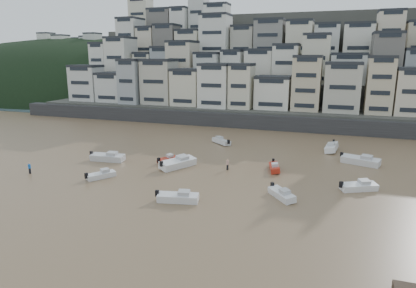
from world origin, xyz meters
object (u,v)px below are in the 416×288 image
at_px(person_blue, 30,168).
at_px(person_pink, 228,164).
at_px(boat_g, 361,159).
at_px(boat_e, 274,166).
at_px(boat_i, 332,146).
at_px(boat_b, 282,193).
at_px(boat_f, 167,159).
at_px(boat_d, 359,185).
at_px(boat_h, 221,140).
at_px(boat_a, 178,196).
at_px(boat_j, 101,174).
at_px(boat_c, 178,162).
at_px(boat_k, 107,156).

bearing_deg(person_blue, person_pink, 22.59).
bearing_deg(boat_g, person_pink, -135.12).
bearing_deg(boat_g, boat_e, -130.00).
height_order(boat_i, person_blue, boat_i).
bearing_deg(boat_e, person_blue, -82.86).
xyz_separation_m(boat_b, boat_f, (-20.62, 10.14, -0.12)).
relative_size(boat_e, boat_f, 1.16).
bearing_deg(person_blue, boat_d, 10.17).
bearing_deg(boat_h, boat_a, 136.56).
distance_m(boat_a, boat_i, 36.77).
bearing_deg(person_blue, boat_f, 35.92).
bearing_deg(boat_d, boat_b, -174.08).
distance_m(boat_j, person_pink, 19.31).
relative_size(boat_i, person_blue, 3.67).
xyz_separation_m(boat_b, boat_e, (-2.71, 11.29, -0.04)).
xyz_separation_m(boat_a, boat_c, (-5.72, 13.20, 0.19)).
xyz_separation_m(boat_h, person_pink, (6.00, -16.42, 0.15)).
distance_m(boat_d, boat_g, 13.12).
bearing_deg(boat_b, boat_k, -142.52).
xyz_separation_m(boat_b, boat_g, (10.26, 19.19, 0.22)).
xyz_separation_m(boat_f, boat_i, (26.18, 16.82, 0.31)).
relative_size(boat_g, boat_k, 1.03).
bearing_deg(boat_f, boat_d, -75.60).
bearing_deg(boat_j, boat_c, -12.16).
height_order(boat_d, boat_j, boat_d).
xyz_separation_m(boat_e, person_pink, (-7.08, -1.98, 0.22)).
xyz_separation_m(boat_b, boat_c, (-17.67, 7.83, 0.26)).
height_order(boat_b, boat_c, boat_c).
bearing_deg(boat_e, boat_g, 107.25).
xyz_separation_m(boat_e, boat_h, (-13.08, 14.44, 0.07)).
height_order(boat_j, boat_k, boat_k).
xyz_separation_m(boat_e, boat_k, (-27.87, -3.89, 0.23)).
distance_m(boat_j, person_blue, 11.74).
xyz_separation_m(boat_d, boat_i, (-3.83, 20.87, 0.14)).
relative_size(boat_e, boat_h, 0.90).
bearing_deg(boat_h, boat_f, 112.30).
distance_m(boat_i, boat_j, 42.21).
relative_size(boat_f, boat_h, 0.78).
bearing_deg(boat_e, boat_f, -100.43).
bearing_deg(boat_k, boat_f, 9.64).
bearing_deg(boat_b, boat_c, -152.81).
height_order(boat_a, boat_k, boat_k).
bearing_deg(boat_e, boat_h, -151.93).
distance_m(boat_d, person_blue, 48.06).
relative_size(boat_c, boat_k, 1.08).
distance_m(boat_d, boat_j, 36.34).
distance_m(boat_i, person_pink, 23.40).
distance_m(boat_d, boat_h, 31.93).
relative_size(boat_i, boat_j, 1.39).
bearing_deg(boat_b, boat_i, 129.43).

